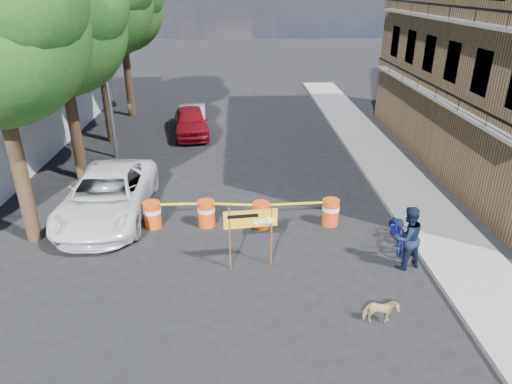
{
  "coord_description": "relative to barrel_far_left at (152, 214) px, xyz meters",
  "views": [
    {
      "loc": [
        -0.3,
        -10.84,
        7.38
      ],
      "look_at": [
        0.24,
        2.47,
        1.3
      ],
      "focal_mm": 32.0,
      "sensor_mm": 36.0,
      "label": 1
    }
  ],
  "objects": [
    {
      "name": "sidewalk_east",
      "position": [
        9.37,
        3.34,
        -0.4
      ],
      "size": [
        2.4,
        40.0,
        0.15
      ],
      "primitive_type": "cube",
      "color": "gray",
      "rests_on": "ground"
    },
    {
      "name": "detour_sign",
      "position": [
        3.37,
        -2.47,
        0.93
      ],
      "size": [
        1.48,
        0.3,
        1.92
      ],
      "rotation": [
        0.0,
        0.0,
        0.12
      ],
      "color": "#592D19",
      "rests_on": "ground"
    },
    {
      "name": "dog",
      "position": [
        6.16,
        -5.02,
        -0.14
      ],
      "size": [
        0.82,
        0.41,
        0.67
      ],
      "primitive_type": "imported",
      "rotation": [
        0.0,
        0.0,
        1.51
      ],
      "color": "tan",
      "rests_on": "ground"
    },
    {
      "name": "pedestrian",
      "position": [
        7.54,
        -2.67,
        0.47
      ],
      "size": [
        1.1,
        0.97,
        1.89
      ],
      "primitive_type": "imported",
      "rotation": [
        0.0,
        0.0,
        3.47
      ],
      "color": "black",
      "rests_on": "ground"
    },
    {
      "name": "tree_mid_b",
      "position": [
        -3.56,
        9.34,
        6.24
      ],
      "size": [
        5.67,
        5.4,
        9.62
      ],
      "color": "#332316",
      "rests_on": "ground"
    },
    {
      "name": "barrel_far_right",
      "position": [
        5.92,
        -0.05,
        0.0
      ],
      "size": [
        0.58,
        0.58,
        0.9
      ],
      "color": "red",
      "rests_on": "ground"
    },
    {
      "name": "streetlamp",
      "position": [
        -2.76,
        6.84,
        3.9
      ],
      "size": [
        1.25,
        0.18,
        8.0
      ],
      "color": "gray",
      "rests_on": "ground"
    },
    {
      "name": "suv_white",
      "position": [
        -1.63,
        0.84,
        0.33
      ],
      "size": [
        2.67,
        5.77,
        1.6
      ],
      "primitive_type": "imported",
      "rotation": [
        0.0,
        0.0,
        0.0
      ],
      "color": "white",
      "rests_on": "ground"
    },
    {
      "name": "tree_far",
      "position": [
        -3.57,
        14.34,
        5.74
      ],
      "size": [
        5.04,
        4.8,
        8.84
      ],
      "color": "#332316",
      "rests_on": "ground"
    },
    {
      "name": "barrel_mid_left",
      "position": [
        1.78,
        0.02,
        0.0
      ],
      "size": [
        0.58,
        0.58,
        0.9
      ],
      "color": "red",
      "rests_on": "ground"
    },
    {
      "name": "ground",
      "position": [
        3.17,
        -2.66,
        -0.47
      ],
      "size": [
        120.0,
        120.0,
        0.0
      ],
      "primitive_type": "plane",
      "color": "black",
      "rests_on": "ground"
    },
    {
      "name": "barrel_far_left",
      "position": [
        0.0,
        0.0,
        0.0
      ],
      "size": [
        0.58,
        0.58,
        0.9
      ],
      "color": "red",
      "rests_on": "ground"
    },
    {
      "name": "bicycle",
      "position": [
        7.73,
        -1.46,
        0.44
      ],
      "size": [
        0.79,
        1.05,
        1.83
      ],
      "primitive_type": "imported",
      "rotation": [
        0.0,
        0.0,
        -0.17
      ],
      "color": "navy",
      "rests_on": "ground"
    },
    {
      "name": "barrel_mid_right",
      "position": [
        3.59,
        -0.19,
        0.0
      ],
      "size": [
        0.58,
        0.58,
        0.9
      ],
      "color": "red",
      "rests_on": "ground"
    },
    {
      "name": "tree_mid_a",
      "position": [
        -3.56,
        4.34,
        5.53
      ],
      "size": [
        5.25,
        5.0,
        8.68
      ],
      "color": "#332316",
      "rests_on": "ground"
    },
    {
      "name": "sedan_red",
      "position": [
        0.37,
        10.19,
        0.27
      ],
      "size": [
        2.3,
        4.52,
        1.48
      ],
      "primitive_type": "imported",
      "rotation": [
        0.0,
        0.0,
        0.13
      ],
      "color": "maroon",
      "rests_on": "ground"
    },
    {
      "name": "sedan_silver",
      "position": [
        0.37,
        11.12,
        0.2
      ],
      "size": [
        1.72,
        4.17,
        1.34
      ],
      "primitive_type": "imported",
      "rotation": [
        0.0,
        0.0,
        0.07
      ],
      "color": "#A6A9AD",
      "rests_on": "ground"
    }
  ]
}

